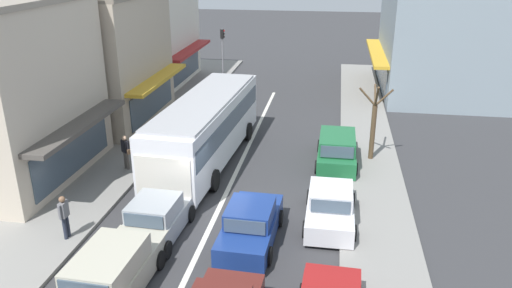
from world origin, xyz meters
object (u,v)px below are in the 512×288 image
traffic_light_downstreet (223,47)px  sedan_queue_far_back (251,225)px  sedan_behind_bus_near (156,220)px  parked_wagon_kerb_third (337,149)px  wagon_adjacent_lane_trail (113,272)px  pedestrian_browsing_midblock (64,214)px  pedestrian_with_handbag_near (126,150)px  city_bus (206,125)px  street_tree_right (373,125)px  parked_sedan_kerb_second (330,206)px

traffic_light_downstreet → sedan_queue_far_back: bearing=-74.9°
sedan_behind_bus_near → parked_wagon_kerb_third: 9.93m
wagon_adjacent_lane_trail → pedestrian_browsing_midblock: bearing=139.2°
parked_wagon_kerb_third → pedestrian_with_handbag_near: (-9.63, -2.46, 0.32)m
traffic_light_downstreet → pedestrian_with_handbag_near: size_ratio=2.58×
pedestrian_browsing_midblock → parked_wagon_kerb_third: bearing=42.1°
sedan_behind_bus_near → pedestrian_browsing_midblock: size_ratio=2.62×
wagon_adjacent_lane_trail → sedan_queue_far_back: bearing=44.3°
wagon_adjacent_lane_trail → pedestrian_browsing_midblock: pedestrian_browsing_midblock is taller
city_bus → pedestrian_with_handbag_near: city_bus is taller
traffic_light_downstreet → street_tree_right: size_ratio=1.05×
sedan_queue_far_back → pedestrian_with_handbag_near: (-6.70, 5.00, 0.40)m
sedan_queue_far_back → traffic_light_downstreet: (-5.82, 21.54, 2.19)m
sedan_behind_bus_near → pedestrian_browsing_midblock: 3.16m
parked_wagon_kerb_third → traffic_light_downstreet: (-8.75, 14.08, 2.11)m
parked_sedan_kerb_second → pedestrian_browsing_midblock: pedestrian_browsing_midblock is taller
street_tree_right → sedan_queue_far_back: bearing=-119.4°
parked_sedan_kerb_second → traffic_light_downstreet: 21.58m
city_bus → sedan_queue_far_back: 7.61m
sedan_queue_far_back → parked_wagon_kerb_third: size_ratio=0.94×
parked_sedan_kerb_second → parked_wagon_kerb_third: size_ratio=0.93×
parked_wagon_kerb_third → traffic_light_downstreet: size_ratio=1.07×
city_bus → sedan_queue_far_back: (3.30, -6.75, -1.22)m
city_bus → parked_sedan_kerb_second: city_bus is taller
sedan_behind_bus_near → traffic_light_downstreet: 21.96m
wagon_adjacent_lane_trail → street_tree_right: street_tree_right is taller
parked_sedan_kerb_second → street_tree_right: 6.67m
wagon_adjacent_lane_trail → parked_wagon_kerb_third: 12.73m
pedestrian_with_handbag_near → traffic_light_downstreet: bearing=87.0°
sedan_queue_far_back → pedestrian_with_handbag_near: bearing=143.3°
parked_wagon_kerb_third → pedestrian_browsing_midblock: size_ratio=2.76×
sedan_behind_bus_near → pedestrian_browsing_midblock: (-3.03, -0.82, 0.40)m
wagon_adjacent_lane_trail → pedestrian_with_handbag_near: bearing=110.3°
traffic_light_downstreet → wagon_adjacent_lane_trail: bearing=-84.9°
traffic_light_downstreet → street_tree_right: traffic_light_downstreet is taller
parked_wagon_kerb_third → parked_sedan_kerb_second: bearing=-91.9°
traffic_light_downstreet → pedestrian_with_handbag_near: bearing=-93.0°
sedan_behind_bus_near → parked_wagon_kerb_third: size_ratio=0.95×
city_bus → pedestrian_browsing_midblock: size_ratio=6.74×
city_bus → wagon_adjacent_lane_trail: 10.30m
city_bus → street_tree_right: street_tree_right is taller
traffic_light_downstreet → pedestrian_browsing_midblock: (-0.62, -22.54, -1.79)m
wagon_adjacent_lane_trail → pedestrian_with_handbag_near: (-3.14, 8.48, 0.32)m
city_bus → pedestrian_with_handbag_near: size_ratio=6.74×
wagon_adjacent_lane_trail → pedestrian_browsing_midblock: 3.81m
city_bus → sedan_queue_far_back: bearing=-63.9°
parked_wagon_kerb_third → pedestrian_with_handbag_near: 9.95m
parked_wagon_kerb_third → street_tree_right: street_tree_right is taller
wagon_adjacent_lane_trail → pedestrian_with_handbag_near: size_ratio=2.80×
wagon_adjacent_lane_trail → traffic_light_downstreet: bearing=95.1°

